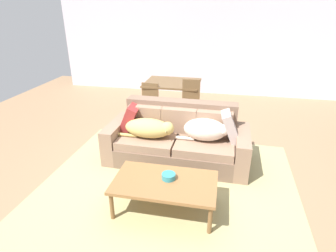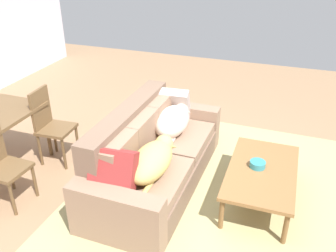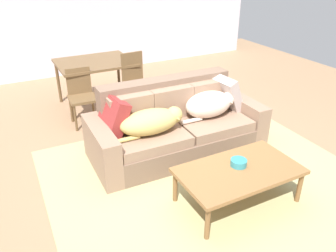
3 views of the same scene
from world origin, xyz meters
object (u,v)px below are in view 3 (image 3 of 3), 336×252
(throw_pillow_by_left_arm, at_px, (113,116))
(coffee_table, at_px, (239,172))
(dog_on_right_cushion, at_px, (210,104))
(dining_chair_near_left, at_px, (82,94))
(bowl_on_coffee_table, at_px, (239,163))
(dining_table, at_px, (95,66))
(dining_chair_near_right, at_px, (136,81))
(throw_pillow_by_right_arm, at_px, (226,93))
(couch, at_px, (175,127))
(dog_on_left_cushion, at_px, (152,121))

(throw_pillow_by_left_arm, xyz_separation_m, coffee_table, (0.86, -1.32, -0.27))
(dog_on_right_cushion, xyz_separation_m, coffee_table, (-0.39, -1.14, -0.24))
(throw_pillow_by_left_arm, distance_m, dining_chair_near_left, 1.32)
(dog_on_right_cushion, distance_m, bowl_on_coffee_table, 1.16)
(dining_table, height_order, dining_chair_near_right, dining_chair_near_right)
(dining_chair_near_left, bearing_deg, dining_chair_near_right, 3.08)
(throw_pillow_by_right_arm, xyz_separation_m, dining_chair_near_right, (-0.78, 1.34, -0.12))
(throw_pillow_by_right_arm, bearing_deg, coffee_table, -120.35)
(couch, height_order, throw_pillow_by_left_arm, couch)
(dog_on_right_cushion, bearing_deg, couch, 167.66)
(couch, xyz_separation_m, dining_chair_near_left, (-0.85, 1.37, 0.14))
(dog_on_left_cushion, relative_size, dog_on_right_cushion, 1.14)
(dog_on_left_cushion, relative_size, throw_pillow_by_right_arm, 1.94)
(throw_pillow_by_left_arm, bearing_deg, dining_chair_near_left, 92.10)
(dog_on_left_cushion, xyz_separation_m, bowl_on_coffee_table, (0.50, -1.01, -0.15))
(throw_pillow_by_right_arm, xyz_separation_m, dining_table, (-1.27, 1.90, 0.05))
(couch, bearing_deg, throw_pillow_by_right_arm, 3.41)
(throw_pillow_by_left_arm, distance_m, dining_table, 1.90)
(couch, xyz_separation_m, dining_chair_near_right, (0.03, 1.37, 0.20))
(throw_pillow_by_right_arm, relative_size, coffee_table, 0.38)
(coffee_table, relative_size, dining_chair_near_right, 1.28)
(throw_pillow_by_left_arm, relative_size, coffee_table, 0.36)
(dog_on_left_cushion, height_order, throw_pillow_by_left_arm, throw_pillow_by_left_arm)
(throw_pillow_by_left_arm, height_order, dining_table, throw_pillow_by_left_arm)
(dining_chair_near_right, bearing_deg, dining_chair_near_left, 177.05)
(dog_on_left_cushion, relative_size, dining_chair_near_right, 0.94)
(couch, xyz_separation_m, bowl_on_coffee_table, (0.09, -1.19, 0.11))
(dog_on_left_cushion, xyz_separation_m, dining_chair_near_right, (0.44, 1.56, -0.06))
(dining_chair_near_left, relative_size, dining_chair_near_right, 0.87)
(couch, bearing_deg, dining_chair_near_left, 123.17)
(couch, height_order, dining_chair_near_right, dining_chair_near_right)
(dog_on_left_cushion, distance_m, dog_on_right_cushion, 0.87)
(dog_on_right_cushion, xyz_separation_m, throw_pillow_by_right_arm, (0.36, 0.14, 0.04))
(bowl_on_coffee_table, xyz_separation_m, dining_chair_near_right, (-0.07, 2.57, 0.09))
(dining_table, relative_size, dining_chair_near_right, 1.23)
(dog_on_left_cushion, bearing_deg, coffee_table, -65.18)
(dog_on_left_cushion, distance_m, bowl_on_coffee_table, 1.14)
(throw_pillow_by_left_arm, xyz_separation_m, dining_chair_near_left, (-0.05, 1.30, -0.17))
(throw_pillow_by_left_arm, xyz_separation_m, throw_pillow_by_right_arm, (1.62, -0.03, 0.01))
(coffee_table, distance_m, dining_chair_near_left, 2.78)
(throw_pillow_by_left_arm, xyz_separation_m, dining_chair_near_right, (0.83, 1.31, -0.11))
(dining_table, bearing_deg, couch, -76.71)
(dining_chair_near_right, bearing_deg, dog_on_left_cushion, -108.96)
(coffee_table, distance_m, bowl_on_coffee_table, 0.10)
(throw_pillow_by_right_arm, distance_m, dining_table, 2.29)
(couch, height_order, throw_pillow_by_right_arm, couch)
(couch, relative_size, dining_chair_near_left, 2.65)
(coffee_table, bearing_deg, dining_chair_near_right, 90.68)
(dog_on_right_cushion, bearing_deg, coffee_table, -107.81)
(coffee_table, xyz_separation_m, dining_table, (-0.51, 3.19, 0.33))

